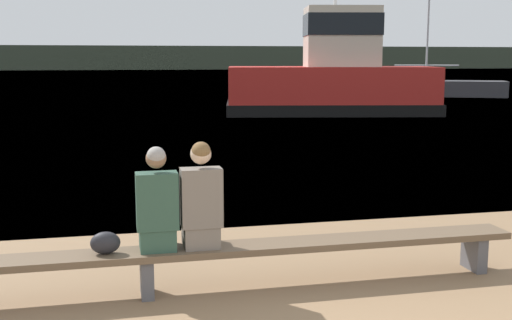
# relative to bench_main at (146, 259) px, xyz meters

# --- Properties ---
(water_surface) EXTENTS (240.00, 240.00, 0.00)m
(water_surface) POSITION_rel_bench_main_xyz_m (1.12, 122.28, -0.37)
(water_surface) COLOR #5684A3
(water_surface) RESTS_ON ground
(far_shoreline) EXTENTS (600.00, 12.00, 4.56)m
(far_shoreline) POSITION_rel_bench_main_xyz_m (1.12, 125.06, 1.91)
(far_shoreline) COLOR #384233
(far_shoreline) RESTS_ON ground
(bench_main) EXTENTS (7.57, 0.40, 0.44)m
(bench_main) POSITION_rel_bench_main_xyz_m (0.00, 0.00, 0.00)
(bench_main) COLOR brown
(bench_main) RESTS_ON ground
(person_left) EXTENTS (0.39, 0.38, 1.01)m
(person_left) POSITION_rel_bench_main_xyz_m (0.11, 0.01, 0.50)
(person_left) COLOR #2D4C3D
(person_left) RESTS_ON bench_main
(person_right) EXTENTS (0.39, 0.38, 1.04)m
(person_right) POSITION_rel_bench_main_xyz_m (0.53, 0.00, 0.52)
(person_right) COLOR #70665B
(person_right) RESTS_ON bench_main
(shopping_bag) EXTENTS (0.28, 0.17, 0.21)m
(shopping_bag) POSITION_rel_bench_main_xyz_m (-0.37, -0.00, 0.18)
(shopping_bag) COLOR #232328
(shopping_bag) RESTS_ON bench_main
(tugboat_red) EXTENTS (9.02, 5.23, 7.34)m
(tugboat_red) POSITION_rel_bench_main_xyz_m (8.62, 19.07, 0.98)
(tugboat_red) COLOR red
(tugboat_red) RESTS_ON water_surface
(moored_sailboat) EXTENTS (8.36, 5.36, 8.59)m
(moored_sailboat) POSITION_rel_bench_main_xyz_m (18.43, 29.07, 0.13)
(moored_sailboat) COLOR #333338
(moored_sailboat) RESTS_ON water_surface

